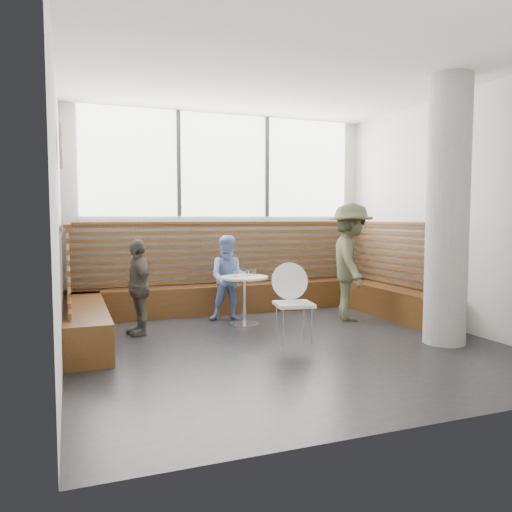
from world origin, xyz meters
name	(u,v)px	position (x,y,z in m)	size (l,w,h in m)	color
room	(286,211)	(0.00, 0.00, 1.60)	(5.00, 5.00, 3.20)	silver
booth	(238,291)	(0.00, 1.77, 0.41)	(5.00, 2.50, 1.44)	#432710
concrete_column	(448,212)	(1.85, -0.60, 1.60)	(0.50, 0.50, 3.20)	gray
wall_art	(61,145)	(-2.46, 0.40, 2.30)	(0.50, 0.50, 0.03)	white
cafe_table	(244,290)	(-0.10, 1.22, 0.50)	(0.68, 0.68, 0.70)	silver
cafe_chair	(291,296)	(0.14, 0.14, 0.57)	(0.46, 0.45, 0.97)	white
adult_man	(350,262)	(1.52, 1.03, 0.87)	(1.13, 0.65, 1.74)	#45472F
child_back	(230,278)	(-0.20, 1.58, 0.63)	(0.61, 0.48, 1.27)	#7490CA
child_left	(138,287)	(-1.58, 1.19, 0.62)	(0.73, 0.30, 1.25)	#4E4C47
plate_near	(235,276)	(-0.20, 1.32, 0.70)	(0.19, 0.19, 0.01)	white
plate_far	(245,275)	(-0.04, 1.36, 0.70)	(0.21, 0.21, 0.01)	white
glass_left	(235,274)	(-0.25, 1.19, 0.75)	(0.07, 0.07, 0.10)	white
glass_mid	(248,273)	(-0.07, 1.14, 0.75)	(0.06, 0.06, 0.10)	white
glass_right	(254,272)	(0.07, 1.27, 0.75)	(0.07, 0.07, 0.10)	white
menu_card	(252,277)	(-0.02, 1.08, 0.70)	(0.21, 0.14, 0.00)	#A5C64C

